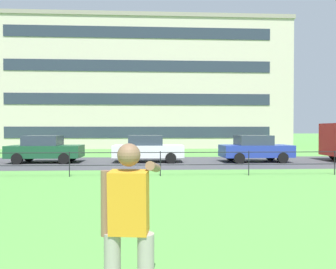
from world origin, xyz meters
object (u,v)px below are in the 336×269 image
Objects in this scene: apartment_building_background at (142,90)px; car_white_right at (148,149)px; car_dark_green_center at (45,149)px; car_blue_far_left at (255,148)px; person_thrower at (129,227)px.

car_white_right is at bearing -87.12° from apartment_building_background.
car_dark_green_center is at bearing -103.67° from apartment_building_background.
apartment_building_background reaches higher than car_dark_green_center.
apartment_building_background reaches higher than car_blue_far_left.
car_white_right is 0.13× the size of apartment_building_background.
person_thrower is 15.90m from car_dark_green_center.
car_dark_green_center is 21.13m from apartment_building_background.
car_blue_far_left is (6.14, 14.60, -0.16)m from person_thrower.
apartment_building_background reaches higher than person_thrower.
person_thrower is 15.84m from car_blue_far_left.
apartment_building_background is (4.80, 19.73, 5.86)m from car_dark_green_center.
car_blue_far_left is 21.97m from apartment_building_background.
car_white_right is at bearing 0.40° from car_dark_green_center.
car_dark_green_center is (-5.85, 14.79, -0.16)m from person_thrower.
person_thrower is at bearing -89.77° from car_white_right.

